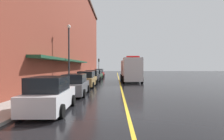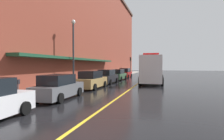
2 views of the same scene
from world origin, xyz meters
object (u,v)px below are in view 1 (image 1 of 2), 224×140
at_px(parked_car_5, 99,73).
at_px(parking_meter_3, 86,74).
at_px(parking_meter_0, 39,87).
at_px(parked_car_2, 87,79).
at_px(parked_car_0, 50,95).
at_px(parked_car_1, 75,85).
at_px(parked_car_3, 93,77).
at_px(parking_meter_1, 47,84).
at_px(parked_car_4, 97,75).
at_px(traffic_light_near, 99,63).
at_px(parking_meter_2, 72,78).
at_px(box_truck, 131,70).
at_px(street_lamp_left, 69,48).

bearing_deg(parked_car_5, parking_meter_3, 172.17).
bearing_deg(parking_meter_0, parked_car_2, 81.30).
xyz_separation_m(parked_car_0, parked_car_2, (0.07, 11.51, -0.01)).
bearing_deg(parking_meter_3, parked_car_1, -84.38).
relative_size(parked_car_3, parking_meter_1, 3.45).
bearing_deg(parked_car_3, parked_car_4, 1.63).
distance_m(parked_car_0, traffic_light_near, 41.74).
distance_m(parked_car_1, parked_car_4, 17.19).
height_order(parked_car_0, parked_car_2, parked_car_0).
relative_size(parked_car_1, parking_meter_2, 3.50).
relative_size(parked_car_2, parked_car_4, 1.05).
relative_size(parked_car_2, parked_car_5, 1.10).
relative_size(box_truck, parking_meter_2, 6.20).
distance_m(parked_car_2, traffic_light_near, 30.27).
height_order(parking_meter_1, street_lamp_left, street_lamp_left).
relative_size(parked_car_4, parking_meter_2, 3.36).
bearing_deg(street_lamp_left, parking_meter_2, -64.15).
height_order(box_truck, parking_meter_3, box_truck).
xyz_separation_m(parked_car_0, parked_car_1, (0.09, 5.50, -0.04)).
xyz_separation_m(parked_car_1, parked_car_2, (-0.02, 6.01, 0.03)).
distance_m(parked_car_2, parked_car_5, 17.26).
bearing_deg(parking_meter_3, parked_car_4, 58.17).
distance_m(box_truck, traffic_light_near, 24.19).
relative_size(parked_car_0, parked_car_1, 0.91).
relative_size(parked_car_5, parking_meter_0, 3.20).
height_order(parked_car_4, parking_meter_2, parked_car_4).
relative_size(parked_car_3, street_lamp_left, 0.66).
bearing_deg(box_truck, parking_meter_2, -41.77).
bearing_deg(traffic_light_near, parked_car_0, -88.19).
relative_size(parked_car_5, street_lamp_left, 0.61).
height_order(parked_car_3, parked_car_4, parked_car_3).
bearing_deg(parked_car_5, parked_car_2, -178.37).
relative_size(parked_car_0, parking_meter_3, 3.18).
bearing_deg(parking_meter_1, street_lamp_left, 94.18).
xyz_separation_m(parked_car_1, parking_meter_2, (-1.47, 4.83, 0.27)).
bearing_deg(parking_meter_0, parked_car_1, 67.14).
bearing_deg(street_lamp_left, parking_meter_3, 86.12).
bearing_deg(parking_meter_0, street_lamp_left, 93.60).
bearing_deg(box_truck, parking_meter_0, -24.22).
relative_size(parked_car_5, parking_meter_1, 3.20).
xyz_separation_m(parked_car_2, parking_meter_1, (-1.45, -8.15, 0.23)).
bearing_deg(parked_car_3, parking_meter_0, 175.73).
bearing_deg(parked_car_3, traffic_light_near, 4.47).
distance_m(parked_car_0, parked_car_2, 11.51).
bearing_deg(box_truck, parked_car_3, -74.34).
distance_m(parking_meter_0, parking_meter_1, 1.34).
distance_m(parked_car_0, parking_meter_0, 2.45).
height_order(parked_car_0, parking_meter_1, parked_car_0).
relative_size(parked_car_0, parked_car_5, 0.99).
xyz_separation_m(parked_car_3, parking_meter_1, (-1.44, -13.48, 0.23)).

